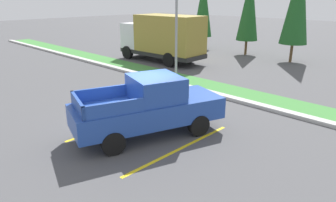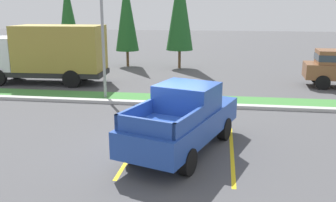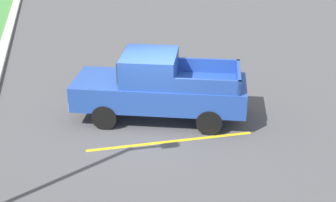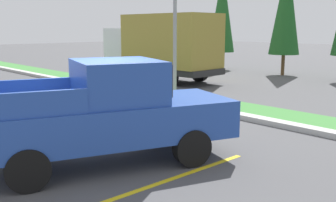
# 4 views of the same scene
# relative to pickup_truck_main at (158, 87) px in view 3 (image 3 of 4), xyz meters

# --- Properties ---
(ground_plane) EXTENTS (120.00, 120.00, 0.00)m
(ground_plane) POSITION_rel_pickup_truck_main_xyz_m (-0.62, 0.31, -1.04)
(ground_plane) COLOR #4C4C4F
(parking_line_near) EXTENTS (0.12, 4.80, 0.01)m
(parking_line_near) POSITION_rel_pickup_truck_main_xyz_m (-1.57, -0.05, -1.04)
(parking_line_near) COLOR yellow
(parking_line_near) RESTS_ON ground
(parking_line_far) EXTENTS (0.12, 4.80, 0.01)m
(parking_line_far) POSITION_rel_pickup_truck_main_xyz_m (1.53, -0.05, -1.04)
(parking_line_far) COLOR yellow
(parking_line_far) RESTS_ON ground
(pickup_truck_main) EXTENTS (3.46, 5.55, 2.10)m
(pickup_truck_main) POSITION_rel_pickup_truck_main_xyz_m (0.00, 0.00, 0.00)
(pickup_truck_main) COLOR black
(pickup_truck_main) RESTS_ON ground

